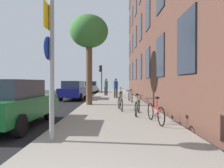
{
  "coord_description": "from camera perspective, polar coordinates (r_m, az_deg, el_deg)",
  "views": [
    {
      "loc": [
        0.92,
        -1.1,
        1.56
      ],
      "look_at": [
        0.95,
        12.6,
        1.4
      ],
      "focal_mm": 31.55,
      "sensor_mm": 36.0,
      "label": 1
    }
  ],
  "objects": [
    {
      "name": "sign_post",
      "position": [
        5.03,
        -17.51,
        6.93
      ],
      "size": [
        0.15,
        0.6,
        3.44
      ],
      "color": "gray",
      "rests_on": "sidewalk"
    },
    {
      "name": "traffic_light",
      "position": [
        25.11,
        -3.41,
        2.94
      ],
      "size": [
        0.43,
        0.24,
        3.57
      ],
      "color": "black",
      "rests_on": "sidewalk"
    },
    {
      "name": "tree_near",
      "position": [
        12.87,
        -6.82,
        14.36
      ],
      "size": [
        2.41,
        2.41,
        5.64
      ],
      "color": "brown",
      "rests_on": "sidewalk"
    },
    {
      "name": "car_2",
      "position": [
        28.47,
        -6.19,
        -0.81
      ],
      "size": [
        1.87,
        4.25,
        1.62
      ],
      "color": "#B7B7BC",
      "rests_on": "road_asphalt"
    },
    {
      "name": "ground_plane",
      "position": [
        16.52,
        -11.78,
        -4.79
      ],
      "size": [
        41.8,
        41.8,
        0.0
      ],
      "primitive_type": "plane",
      "color": "#332D28"
    },
    {
      "name": "pedestrian_0",
      "position": [
        17.71,
        0.92,
        -0.75
      ],
      "size": [
        0.56,
        0.56,
        1.77
      ],
      "color": "#4C4742",
      "rests_on": "sidewalk"
    },
    {
      "name": "car_0",
      "position": [
        7.56,
        -27.28,
        -4.86
      ],
      "size": [
        2.01,
        4.03,
        1.62
      ],
      "color": "#19662D",
      "rests_on": "road_asphalt"
    },
    {
      "name": "pedestrian_1",
      "position": [
        20.98,
        -1.91,
        -0.5
      ],
      "size": [
        0.41,
        0.41,
        1.79
      ],
      "color": "#26262D",
      "rests_on": "sidewalk"
    },
    {
      "name": "bicycle_2",
      "position": [
        10.04,
        2.24,
        -5.51
      ],
      "size": [
        0.42,
        1.61,
        0.93
      ],
      "color": "black",
      "rests_on": "sidewalk"
    },
    {
      "name": "bicycle_0",
      "position": [
        7.14,
        12.34,
        -8.06
      ],
      "size": [
        0.42,
        1.71,
        0.92
      ],
      "color": "black",
      "rests_on": "sidewalk"
    },
    {
      "name": "road_asphalt",
      "position": [
        17.06,
        -18.73,
        -4.62
      ],
      "size": [
        7.0,
        38.0,
        0.01
      ],
      "primitive_type": "cube",
      "color": "black",
      "rests_on": "ground"
    },
    {
      "name": "car_1",
      "position": [
        17.46,
        -11.14,
        -1.72
      ],
      "size": [
        1.89,
        4.45,
        1.62
      ],
      "color": "navy",
      "rests_on": "road_asphalt"
    },
    {
      "name": "bicycle_1",
      "position": [
        8.69,
        7.24,
        -6.47
      ],
      "size": [
        0.55,
        1.64,
        0.93
      ],
      "color": "black",
      "rests_on": "sidewalk"
    },
    {
      "name": "bicycle_4",
      "position": [
        17.77,
        2.45,
        -2.82
      ],
      "size": [
        0.49,
        1.67,
        0.94
      ],
      "color": "black",
      "rests_on": "sidewalk"
    },
    {
      "name": "bicycle_3",
      "position": [
        14.21,
        5.22,
        -3.75
      ],
      "size": [
        0.42,
        1.63,
        0.9
      ],
      "color": "black",
      "rests_on": "sidewalk"
    },
    {
      "name": "sidewalk",
      "position": [
        16.17,
        0.5,
        -4.67
      ],
      "size": [
        4.2,
        38.0,
        0.12
      ],
      "primitive_type": "cube",
      "color": "gray",
      "rests_on": "ground"
    }
  ]
}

